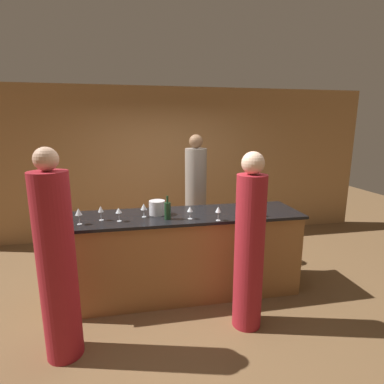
# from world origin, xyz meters

# --- Properties ---
(ground_plane) EXTENTS (14.00, 14.00, 0.00)m
(ground_plane) POSITION_xyz_m (0.00, 0.00, 0.00)
(ground_plane) COLOR brown
(back_wall) EXTENTS (8.00, 0.06, 2.80)m
(back_wall) POSITION_xyz_m (0.00, 2.16, 1.40)
(back_wall) COLOR #A37547
(back_wall) RESTS_ON ground_plane
(bar_counter) EXTENTS (2.94, 0.77, 1.05)m
(bar_counter) POSITION_xyz_m (0.00, 0.00, 0.52)
(bar_counter) COLOR #996638
(bar_counter) RESTS_ON ground_plane
(bartender) EXTENTS (0.32, 0.32, 1.98)m
(bartender) POSITION_xyz_m (0.35, 0.89, 0.93)
(bartender) COLOR gray
(bartender) RESTS_ON ground_plane
(guest_0) EXTENTS (0.33, 0.33, 1.94)m
(guest_0) POSITION_xyz_m (-1.25, -0.86, 0.91)
(guest_0) COLOR maroon
(guest_0) RESTS_ON ground_plane
(guest_1) EXTENTS (0.30, 0.30, 1.86)m
(guest_1) POSITION_xyz_m (0.57, -0.77, 0.88)
(guest_1) COLOR maroon
(guest_1) RESTS_ON ground_plane
(wine_bottle_0) EXTENTS (0.07, 0.07, 0.27)m
(wine_bottle_0) POSITION_xyz_m (-0.20, -0.16, 1.15)
(wine_bottle_0) COLOR #19381E
(wine_bottle_0) RESTS_ON bar_counter
(ice_bucket) EXTENTS (0.19, 0.19, 0.17)m
(ice_bucket) POSITION_xyz_m (-0.30, 0.05, 1.13)
(ice_bucket) COLOR silver
(ice_bucket) RESTS_ON bar_counter
(wine_glass_0) EXTENTS (0.07, 0.07, 0.16)m
(wine_glass_0) POSITION_xyz_m (-0.74, -0.14, 1.17)
(wine_glass_0) COLOR silver
(wine_glass_0) RESTS_ON bar_counter
(wine_glass_1) EXTENTS (0.08, 0.08, 0.18)m
(wine_glass_1) POSITION_xyz_m (-1.17, -0.17, 1.19)
(wine_glass_1) COLOR silver
(wine_glass_1) RESTS_ON bar_counter
(wine_glass_2) EXTENTS (0.07, 0.07, 0.17)m
(wine_glass_2) POSITION_xyz_m (0.36, -0.33, 1.17)
(wine_glass_2) COLOR silver
(wine_glass_2) RESTS_ON bar_counter
(wine_glass_3) EXTENTS (0.06, 0.06, 0.17)m
(wine_glass_3) POSITION_xyz_m (-0.95, -0.07, 1.17)
(wine_glass_3) COLOR silver
(wine_glass_3) RESTS_ON bar_counter
(wine_glass_4) EXTENTS (0.07, 0.07, 0.15)m
(wine_glass_4) POSITION_xyz_m (0.06, -0.21, 1.16)
(wine_glass_4) COLOR silver
(wine_glass_4) RESTS_ON bar_counter
(wine_glass_5) EXTENTS (0.07, 0.07, 0.17)m
(wine_glass_5) POSITION_xyz_m (-0.46, -0.03, 1.17)
(wine_glass_5) COLOR silver
(wine_glass_5) RESTS_ON bar_counter
(wine_glass_6) EXTENTS (0.07, 0.07, 0.16)m
(wine_glass_6) POSITION_xyz_m (0.89, -0.26, 1.17)
(wine_glass_6) COLOR silver
(wine_glass_6) RESTS_ON bar_counter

